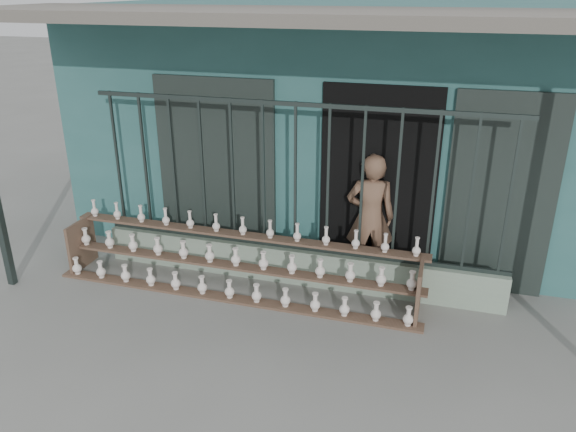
# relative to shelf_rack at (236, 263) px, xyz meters

# --- Properties ---
(ground) EXTENTS (60.00, 60.00, 0.00)m
(ground) POSITION_rel_shelf_rack_xyz_m (0.62, -0.88, -0.36)
(ground) COLOR slate
(workshop_building) EXTENTS (7.40, 6.60, 3.21)m
(workshop_building) POSITION_rel_shelf_rack_xyz_m (0.62, 3.35, 1.26)
(workshop_building) COLOR #2C5D5C
(workshop_building) RESTS_ON ground
(parapet_wall) EXTENTS (5.00, 0.20, 0.45)m
(parapet_wall) POSITION_rel_shelf_rack_xyz_m (0.62, 0.42, -0.14)
(parapet_wall) COLOR gray
(parapet_wall) RESTS_ON ground
(security_fence) EXTENTS (5.00, 0.04, 1.80)m
(security_fence) POSITION_rel_shelf_rack_xyz_m (0.62, 0.42, 0.99)
(security_fence) COLOR #283330
(security_fence) RESTS_ON parapet_wall
(shelf_rack) EXTENTS (4.50, 0.68, 0.85)m
(shelf_rack) POSITION_rel_shelf_rack_xyz_m (0.00, 0.00, 0.00)
(shelf_rack) COLOR brown
(shelf_rack) RESTS_ON ground
(elderly_woman) EXTENTS (0.65, 0.49, 1.62)m
(elderly_woman) POSITION_rel_shelf_rack_xyz_m (1.47, 0.79, 0.45)
(elderly_woman) COLOR brown
(elderly_woman) RESTS_ON ground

